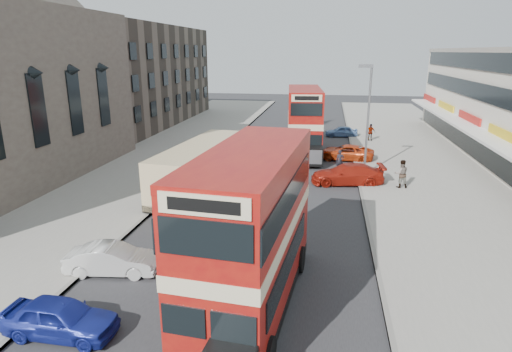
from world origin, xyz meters
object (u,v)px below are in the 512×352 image
Objects in this scene: street_lamp at (367,112)px; pedestrian_far at (370,132)px; car_left_near at (60,318)px; coach at (201,165)px; bus_main at (252,230)px; cyclist at (339,167)px; car_right_a at (347,174)px; car_right_c at (341,131)px; bus_second at (304,121)px; pedestrian_near at (401,174)px; car_left_front at (112,259)px; car_right_b at (346,153)px.

street_lamp reaches higher than pedestrian_far.
coach is at bearing 0.23° from car_left_near.
bus_main is 6.11× the size of pedestrian_far.
car_left_near is 22.59m from cyclist.
street_lamp is 12.58m from coach.
street_lamp is at bearing 145.27° from car_right_a.
street_lamp is 2.34× the size of car_right_c.
bus_main is 24.67m from bus_second.
car_left_near is 22.36m from pedestrian_near.
car_right_c is at bearing -91.99° from bus_main.
bus_second is at bearing -165.04° from car_right_a.
pedestrian_far is at bearing 68.57° from cyclist.
car_left_front is 23.88m from car_right_b.
bus_second is at bearing -27.43° from car_right_c.
street_lamp is 4.21× the size of pedestrian_near.
cyclist reaches higher than car_right_a.
pedestrian_far is (2.85, -2.25, 0.41)m from car_right_c.
cyclist is at bearing -96.30° from bus_main.
bus_second reaches higher than car_right_a.
car_left_near is (-6.22, -27.47, -2.34)m from bus_second.
car_left_front is (-0.31, 4.09, -0.01)m from car_left_near.
bus_main is 23.32m from car_right_b.
street_lamp reaches higher than bus_second.
street_lamp is 4.51m from cyclist.
pedestrian_near is (3.51, -0.61, 0.39)m from car_right_a.
car_right_c is 2.03× the size of pedestrian_far.
car_right_b is (9.98, 25.65, 0.01)m from car_left_near.
bus_second reaches higher than car_left_front.
pedestrian_near is at bearing 15.56° from coach.
cyclist reaches higher than car_right_c.
car_right_b is at bearing -117.08° from pedestrian_far.
car_right_b is at bearing -74.42° from pedestrian_near.
pedestrian_far is at bearing 46.95° from car_right_c.
coach reaches higher than cyclist.
car_right_a is 2.93× the size of pedestrian_far.
pedestrian_near reaches higher than car_right_a.
cyclist is (-0.63, -5.09, 0.01)m from car_right_b.
cyclist reaches higher than car_left_near.
bus_main is at bearing 83.78° from bus_second.
bus_main reaches higher than coach.
pedestrian_near is (7.14, -9.55, -1.87)m from bus_second.
street_lamp is 5.27m from pedestrian_near.
car_right_a reaches higher than car_left_near.
pedestrian_far is (12.56, 18.16, -0.70)m from coach.
pedestrian_near reaches higher than pedestrian_far.
car_right_c is at bearing 172.91° from car_right_a.
street_lamp is 18.99m from bus_main.
pedestrian_near is at bearing 30.89° from car_right_b.
street_lamp is 2.13× the size of car_left_front.
coach is at bearing -9.60° from car_left_front.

